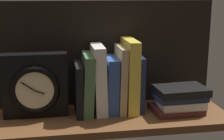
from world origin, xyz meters
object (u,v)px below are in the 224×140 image
(book_black_skeptic, at_px, (78,88))
(framed_clock, at_px, (35,86))
(book_blue_modern, at_px, (111,84))
(book_navy_bierce, at_px, (138,83))
(book_green_romantic, at_px, (87,84))
(book_white_catcher, at_px, (99,79))
(book_stack_side, at_px, (179,99))
(book_yellow_seinlanguage, at_px, (130,75))
(book_tan_shortstories, at_px, (120,79))

(book_black_skeptic, height_order, framed_clock, framed_clock)
(book_blue_modern, relative_size, book_navy_bierce, 0.98)
(book_black_skeptic, distance_m, book_navy_bierce, 0.21)
(book_green_romantic, height_order, framed_clock, framed_clock)
(book_white_catcher, bearing_deg, book_navy_bierce, 0.00)
(book_navy_bierce, bearing_deg, book_white_catcher, 180.00)
(book_navy_bierce, xyz_separation_m, book_stack_side, (0.14, -0.05, -0.05))
(book_navy_bierce, distance_m, book_stack_side, 0.16)
(book_black_skeptic, height_order, book_white_catcher, book_white_catcher)
(book_green_romantic, xyz_separation_m, book_white_catcher, (0.04, 0.00, 0.01))
(book_stack_side, bearing_deg, book_navy_bierce, 158.26)
(book_white_catcher, distance_m, book_yellow_seinlanguage, 0.11)
(book_white_catcher, relative_size, framed_clock, 1.09)
(book_white_catcher, height_order, book_tan_shortstories, book_white_catcher)
(book_white_catcher, bearing_deg, book_blue_modern, 0.00)
(book_yellow_seinlanguage, xyz_separation_m, book_stack_side, (0.17, -0.05, -0.08))
(framed_clock, xyz_separation_m, book_stack_side, (0.49, -0.04, -0.06))
(book_blue_modern, bearing_deg, book_black_skeptic, 180.00)
(book_tan_shortstories, relative_size, book_navy_bierce, 1.17)
(book_black_skeptic, xyz_separation_m, book_tan_shortstories, (0.15, -0.00, 0.03))
(book_black_skeptic, distance_m, book_yellow_seinlanguage, 0.19)
(framed_clock, bearing_deg, book_tan_shortstories, 2.59)
(book_white_catcher, xyz_separation_m, book_navy_bierce, (0.14, 0.00, -0.02))
(book_tan_shortstories, height_order, book_navy_bierce, book_tan_shortstories)
(book_black_skeptic, relative_size, framed_clock, 0.81)
(book_blue_modern, height_order, book_yellow_seinlanguage, book_yellow_seinlanguage)
(book_white_catcher, distance_m, book_blue_modern, 0.05)
(book_white_catcher, xyz_separation_m, framed_clock, (-0.22, -0.01, -0.01))
(book_navy_bierce, bearing_deg, book_black_skeptic, 180.00)
(book_tan_shortstories, bearing_deg, book_green_romantic, 180.00)
(book_black_skeptic, distance_m, book_white_catcher, 0.08)
(book_black_skeptic, bearing_deg, book_navy_bierce, -0.00)
(book_black_skeptic, height_order, book_tan_shortstories, book_tan_shortstories)
(book_green_romantic, relative_size, book_tan_shortstories, 0.90)
(book_blue_modern, xyz_separation_m, book_stack_side, (0.24, -0.05, -0.05))
(book_black_skeptic, bearing_deg, book_white_catcher, -0.00)
(book_yellow_seinlanguage, bearing_deg, book_blue_modern, 180.00)
(book_blue_modern, distance_m, book_yellow_seinlanguage, 0.08)
(book_navy_bierce, height_order, book_stack_side, book_navy_bierce)
(book_yellow_seinlanguage, xyz_separation_m, book_navy_bierce, (0.03, 0.00, -0.03))
(book_green_romantic, height_order, book_white_catcher, book_white_catcher)
(book_white_catcher, bearing_deg, book_yellow_seinlanguage, 0.00)
(book_black_skeptic, bearing_deg, framed_clock, -174.77)
(book_black_skeptic, distance_m, book_green_romantic, 0.04)
(book_green_romantic, relative_size, book_stack_side, 1.07)
(book_black_skeptic, distance_m, book_stack_side, 0.36)
(book_green_romantic, relative_size, book_yellow_seinlanguage, 0.81)
(book_tan_shortstories, relative_size, framed_clock, 1.06)
(book_tan_shortstories, bearing_deg, book_stack_side, -15.02)
(book_stack_side, bearing_deg, book_black_skeptic, 171.22)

